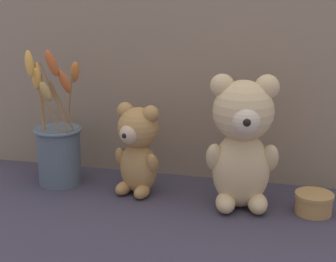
{
  "coord_description": "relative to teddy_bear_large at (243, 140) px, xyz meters",
  "views": [
    {
      "loc": [
        0.27,
        -1.08,
        0.48
      ],
      "look_at": [
        0.0,
        0.02,
        0.16
      ],
      "focal_mm": 55.0,
      "sensor_mm": 36.0,
      "label": 1
    }
  ],
  "objects": [
    {
      "name": "flower_vase",
      "position": [
        -0.46,
        0.03,
        -0.06
      ],
      "size": [
        0.13,
        0.15,
        0.35
      ],
      "color": "slate",
      "rests_on": "ground"
    },
    {
      "name": "teddy_bear_large",
      "position": [
        0.0,
        0.0,
        0.0
      ],
      "size": [
        0.17,
        0.15,
        0.3
      ],
      "color": "#DBBC84",
      "rests_on": "ground"
    },
    {
      "name": "teddy_bear_medium",
      "position": [
        -0.25,
        0.02,
        -0.04
      ],
      "size": [
        0.12,
        0.11,
        0.22
      ],
      "color": "tan",
      "rests_on": "ground"
    },
    {
      "name": "backdrop_wall",
      "position": [
        -0.17,
        0.17,
        0.14
      ],
      "size": [
        1.12,
        0.02,
        0.6
      ],
      "color": "gray",
      "rests_on": "ground"
    },
    {
      "name": "ground_plane",
      "position": [
        -0.17,
        -0.0,
        -0.16
      ],
      "size": [
        4.0,
        4.0,
        0.0
      ],
      "primitive_type": "plane",
      "color": "#3D3847"
    },
    {
      "name": "decorative_tin_tall",
      "position": [
        0.16,
        -0.0,
        -0.13
      ],
      "size": [
        0.08,
        0.08,
        0.05
      ],
      "color": "tan",
      "rests_on": "ground"
    }
  ]
}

